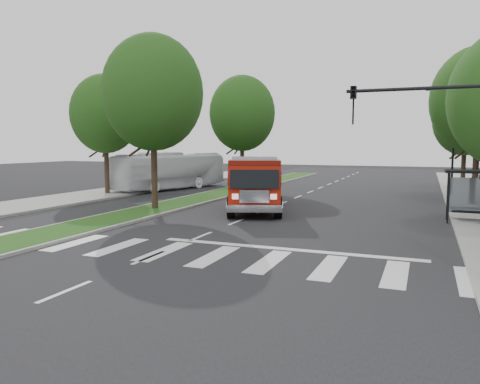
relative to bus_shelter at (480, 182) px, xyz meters
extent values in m
plane|color=black|center=(-11.20, -8.15, -2.04)|extent=(140.00, 140.00, 0.00)
cube|color=gray|center=(-25.70, 1.85, -1.96)|extent=(5.00, 80.00, 0.15)
cube|color=gray|center=(-17.20, 9.85, -1.97)|extent=(3.00, 50.00, 0.14)
cube|color=#224112|center=(-17.20, 9.85, -1.89)|extent=(2.60, 49.50, 0.02)
cylinder|color=black|center=(-1.40, -0.75, -0.79)|extent=(0.08, 0.08, 2.50)
cylinder|color=black|center=(-1.40, 0.45, -0.79)|extent=(0.08, 0.08, 2.50)
cube|color=#8C99A5|center=(0.00, 0.55, -0.74)|extent=(2.80, 0.04, 1.80)
cube|color=black|center=(0.00, -0.15, -1.49)|extent=(2.40, 0.40, 0.08)
cylinder|color=black|center=(0.30, 5.85, 0.16)|extent=(0.36, 0.36, 4.40)
ellipsoid|color=#1B370F|center=(0.30, 5.85, 4.46)|extent=(5.60, 5.60, 6.44)
cylinder|color=black|center=(0.30, 15.85, -0.06)|extent=(0.36, 0.36, 3.96)
ellipsoid|color=#1B370F|center=(0.30, 15.85, 3.81)|extent=(5.00, 5.00, 5.75)
cylinder|color=black|center=(-17.20, -2.15, 0.27)|extent=(0.36, 0.36, 4.62)
ellipsoid|color=#1B370F|center=(-17.20, -2.15, 4.79)|extent=(5.80, 5.80, 6.67)
cylinder|color=black|center=(-17.20, 11.85, 0.16)|extent=(0.36, 0.36, 4.40)
ellipsoid|color=#1B370F|center=(-17.20, 11.85, 4.46)|extent=(5.60, 5.60, 6.44)
cylinder|color=black|center=(-25.20, 3.85, 0.05)|extent=(0.36, 0.36, 4.18)
ellipsoid|color=#1B370F|center=(-25.20, 3.85, 4.14)|extent=(5.20, 5.20, 5.98)
cylinder|color=black|center=(-2.70, -11.65, 3.36)|extent=(4.00, 0.10, 0.10)
imported|color=black|center=(-4.50, -11.65, 2.96)|extent=(0.18, 0.22, 1.10)
cylinder|color=black|center=(-0.70, 11.85, 1.96)|extent=(0.16, 0.16, 8.00)
cylinder|color=black|center=(-1.60, 11.85, 5.86)|extent=(1.80, 0.10, 0.10)
cube|color=black|center=(-2.50, 11.85, 5.81)|extent=(0.45, 0.20, 0.12)
cube|color=#670E05|center=(-12.02, 0.78, -1.50)|extent=(5.59, 9.45, 0.27)
cube|color=#9E1608|center=(-12.31, 1.60, -0.37)|extent=(4.86, 7.42, 2.16)
cube|color=#9E1608|center=(-10.89, -2.37, -0.37)|extent=(3.20, 2.74, 2.27)
cube|color=#B2B2B7|center=(-12.31, 1.60, 0.77)|extent=(4.86, 7.42, 0.13)
cylinder|color=#B2B2B7|center=(-13.22, 1.27, 0.98)|extent=(2.28, 6.14, 0.11)
cylinder|color=#B2B2B7|center=(-11.39, 1.92, 0.98)|extent=(2.28, 6.14, 0.11)
cube|color=silver|center=(-10.48, -3.54, -1.39)|extent=(2.77, 1.30, 0.38)
cube|color=#8C99A5|center=(-10.89, -2.37, 1.09)|extent=(2.36, 1.15, 0.19)
cylinder|color=black|center=(-11.96, -3.09, -1.45)|extent=(0.75, 1.25, 1.19)
cylinder|color=black|center=(-9.62, -2.26, -1.45)|extent=(0.75, 1.25, 1.19)
cylinder|color=black|center=(-13.48, 1.18, -1.45)|extent=(0.75, 1.25, 1.19)
cylinder|color=black|center=(-11.14, 2.01, -1.45)|extent=(0.75, 1.25, 1.19)
cylinder|color=black|center=(-14.35, 3.62, -1.45)|extent=(0.75, 1.25, 1.19)
cylinder|color=black|center=(-12.01, 4.46, -1.45)|extent=(0.75, 1.25, 1.19)
imported|color=silver|center=(-22.91, 9.50, -0.44)|extent=(5.53, 11.79, 3.20)
camera|label=1|loc=(-2.47, -25.58, 1.84)|focal=35.00mm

